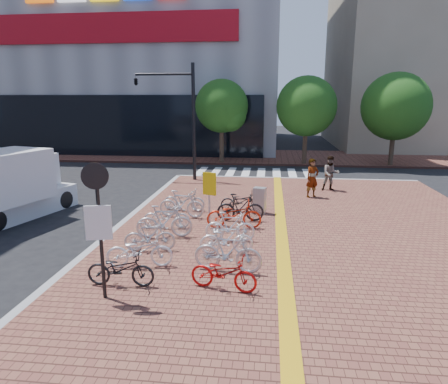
# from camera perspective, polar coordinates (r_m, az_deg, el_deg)

# --- Properties ---
(ground) EXTENTS (120.00, 120.00, 0.00)m
(ground) POSITION_cam_1_polar(r_m,az_deg,el_deg) (12.56, -0.87, -9.02)
(ground) COLOR black
(ground) RESTS_ON ground
(sidewalk) EXTENTS (14.00, 34.00, 0.15)m
(sidewalk) POSITION_cam_1_polar(r_m,az_deg,el_deg) (8.17, 17.08, -22.42)
(sidewalk) COLOR brown
(sidewalk) RESTS_ON ground
(tactile_strip) EXTENTS (0.40, 34.00, 0.01)m
(tactile_strip) POSITION_cam_1_polar(r_m,az_deg,el_deg) (8.01, 9.52, -22.10)
(tactile_strip) COLOR gold
(tactile_strip) RESTS_ON sidewalk
(kerb_north) EXTENTS (14.00, 0.25, 0.15)m
(kerb_north) POSITION_cam_1_polar(r_m,az_deg,el_deg) (24.03, 9.98, 1.83)
(kerb_north) COLOR gray
(kerb_north) RESTS_ON ground
(far_sidewalk) EXTENTS (70.00, 8.00, 0.15)m
(far_sidewalk) POSITION_cam_1_polar(r_m,az_deg,el_deg) (32.90, 3.87, 5.06)
(far_sidewalk) COLOR brown
(far_sidewalk) RESTS_ON ground
(department_store) EXTENTS (36.00, 24.27, 28.00)m
(department_store) POSITION_cam_1_polar(r_m,az_deg,el_deg) (47.76, -16.53, 23.90)
(department_store) COLOR gray
(department_store) RESTS_ON ground
(building_beige) EXTENTS (20.00, 18.00, 18.00)m
(building_beige) POSITION_cam_1_polar(r_m,az_deg,el_deg) (46.73, 28.54, 16.95)
(building_beige) COLOR gray
(building_beige) RESTS_ON ground
(crosswalk) EXTENTS (7.50, 4.00, 0.01)m
(crosswalk) POSITION_cam_1_polar(r_m,az_deg,el_deg) (25.98, 4.22, 2.70)
(crosswalk) COLOR silver
(crosswalk) RESTS_ON ground
(street_trees) EXTENTS (16.20, 4.60, 6.35)m
(street_trees) POSITION_cam_1_polar(r_m,az_deg,el_deg) (29.20, 13.79, 11.61)
(street_trees) COLOR #38281E
(street_trees) RESTS_ON far_sidewalk
(bike_0) EXTENTS (1.73, 0.65, 0.90)m
(bike_0) POSITION_cam_1_polar(r_m,az_deg,el_deg) (10.49, -14.56, -10.58)
(bike_0) COLOR black
(bike_0) RESTS_ON sidewalk
(bike_1) EXTENTS (1.93, 0.98, 0.97)m
(bike_1) POSITION_cam_1_polar(r_m,az_deg,el_deg) (11.44, -11.98, -8.20)
(bike_1) COLOR white
(bike_1) RESTS_ON sidewalk
(bike_2) EXTENTS (1.62, 0.70, 0.94)m
(bike_2) POSITION_cam_1_polar(r_m,az_deg,el_deg) (12.54, -10.57, -6.25)
(bike_2) COLOR #B5B5BA
(bike_2) RESTS_ON sidewalk
(bike_3) EXTENTS (1.95, 0.89, 1.13)m
(bike_3) POSITION_cam_1_polar(r_m,az_deg,el_deg) (13.60, -8.53, -4.19)
(bike_3) COLOR #BAB9BF
(bike_3) RESTS_ON sidewalk
(bike_4) EXTENTS (1.73, 0.72, 0.89)m
(bike_4) POSITION_cam_1_polar(r_m,az_deg,el_deg) (14.61, -8.21, -3.46)
(bike_4) COLOR silver
(bike_4) RESTS_ON sidewalk
(bike_5) EXTENTS (1.85, 0.65, 1.09)m
(bike_5) POSITION_cam_1_polar(r_m,az_deg,el_deg) (15.81, -6.10, -1.72)
(bike_5) COLOR silver
(bike_5) RESTS_ON sidewalk
(bike_6) EXTENTS (1.79, 0.71, 0.92)m
(bike_6) POSITION_cam_1_polar(r_m,az_deg,el_deg) (16.75, -5.72, -1.14)
(bike_6) COLOR #B4B5B9
(bike_6) RESTS_ON sidewalk
(bike_7) EXTENTS (1.78, 0.92, 0.89)m
(bike_7) POSITION_cam_1_polar(r_m,az_deg,el_deg) (9.97, -0.07, -11.46)
(bike_7) COLOR #B40E0C
(bike_7) RESTS_ON sidewalk
(bike_8) EXTENTS (1.93, 0.75, 1.13)m
(bike_8) POSITION_cam_1_polar(r_m,az_deg,el_deg) (10.89, 0.54, -8.57)
(bike_8) COLOR #BBBCC0
(bike_8) RESTS_ON sidewalk
(bike_9) EXTENTS (1.66, 0.66, 0.97)m
(bike_9) POSITION_cam_1_polar(r_m,az_deg,el_deg) (12.08, 0.36, -6.72)
(bike_9) COLOR white
(bike_9) RESTS_ON sidewalk
(bike_10) EXTENTS (1.67, 0.52, 0.99)m
(bike_10) POSITION_cam_1_polar(r_m,az_deg,el_deg) (13.17, 0.87, -4.95)
(bike_10) COLOR white
(bike_10) RESTS_ON sidewalk
(bike_11) EXTENTS (2.04, 0.88, 1.04)m
(bike_11) POSITION_cam_1_polar(r_m,az_deg,el_deg) (14.42, 1.44, -3.23)
(bike_11) COLOR red
(bike_11) RESTS_ON sidewalk
(bike_12) EXTENTS (1.82, 0.61, 1.08)m
(bike_12) POSITION_cam_1_polar(r_m,az_deg,el_deg) (15.27, 2.35, -2.21)
(bike_12) COLOR black
(bike_12) RESTS_ON sidewalk
(bike_13) EXTENTS (1.71, 0.65, 0.89)m
(bike_13) POSITION_cam_1_polar(r_m,az_deg,el_deg) (16.57, 2.44, -1.31)
(bike_13) COLOR black
(bike_13) RESTS_ON sidewalk
(pedestrian_a) EXTENTS (0.80, 0.73, 1.85)m
(pedestrian_a) POSITION_cam_1_polar(r_m,az_deg,el_deg) (19.32, 12.50, 1.95)
(pedestrian_a) COLOR gray
(pedestrian_a) RESTS_ON sidewalk
(pedestrian_b) EXTENTS (0.90, 0.73, 1.77)m
(pedestrian_b) POSITION_cam_1_polar(r_m,az_deg,el_deg) (20.98, 14.99, 2.59)
(pedestrian_b) COLOR #525568
(pedestrian_b) RESTS_ON sidewalk
(utility_box) EXTENTS (0.56, 0.46, 1.07)m
(utility_box) POSITION_cam_1_polar(r_m,az_deg,el_deg) (16.37, 5.10, -1.20)
(utility_box) COLOR #B1B0B5
(utility_box) RESTS_ON sidewalk
(yellow_sign) EXTENTS (0.52, 0.21, 1.96)m
(yellow_sign) POSITION_cam_1_polar(r_m,az_deg,el_deg) (14.76, -2.14, 0.53)
(yellow_sign) COLOR #B7B7BC
(yellow_sign) RESTS_ON sidewalk
(notice_sign) EXTENTS (0.60, 0.20, 3.25)m
(notice_sign) POSITION_cam_1_polar(r_m,az_deg,el_deg) (9.42, -17.52, -3.17)
(notice_sign) COLOR black
(notice_sign) RESTS_ON sidewalk
(traffic_light_pole) EXTENTS (3.48, 1.34, 6.49)m
(traffic_light_pole) POSITION_cam_1_polar(r_m,az_deg,el_deg) (23.10, -8.14, 12.82)
(traffic_light_pole) COLOR black
(traffic_light_pole) RESTS_ON sidewalk
(box_truck) EXTENTS (3.28, 5.20, 2.79)m
(box_truck) POSITION_cam_1_polar(r_m,az_deg,el_deg) (18.30, -28.00, 0.84)
(box_truck) COLOR silver
(box_truck) RESTS_ON ground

